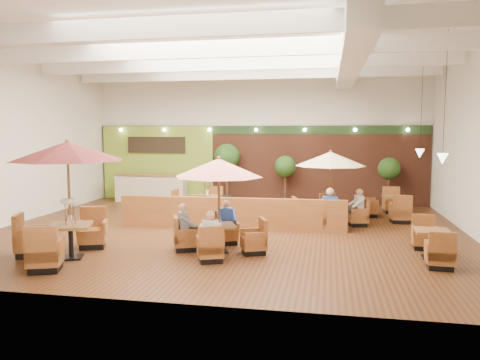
% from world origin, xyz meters
% --- Properties ---
extents(room, '(14.04, 14.00, 5.52)m').
position_xyz_m(room, '(0.25, 1.22, 3.63)').
color(room, '#381E0F').
rests_on(room, ground).
extents(service_counter, '(3.00, 0.75, 1.18)m').
position_xyz_m(service_counter, '(-4.40, 5.10, 0.58)').
color(service_counter, beige).
rests_on(service_counter, ground).
extents(booth_divider, '(7.02, 0.37, 0.97)m').
position_xyz_m(booth_divider, '(0.05, 0.31, 0.49)').
color(booth_divider, brown).
rests_on(booth_divider, ground).
extents(table_0, '(2.77, 2.94, 2.82)m').
position_xyz_m(table_0, '(-3.05, -3.66, 2.00)').
color(table_0, brown).
rests_on(table_0, ground).
extents(table_1, '(2.48, 2.48, 2.39)m').
position_xyz_m(table_1, '(0.32, -2.45, 1.64)').
color(table_1, brown).
rests_on(table_1, ground).
extents(table_2, '(2.46, 2.46, 2.40)m').
position_xyz_m(table_2, '(3.03, 1.50, 1.65)').
color(table_2, brown).
rests_on(table_2, ground).
extents(table_3, '(1.65, 2.46, 1.51)m').
position_xyz_m(table_3, '(-1.44, 2.25, 0.45)').
color(table_3, brown).
rests_on(table_3, ground).
extents(table_4, '(0.81, 2.32, 0.86)m').
position_xyz_m(table_4, '(5.40, -2.07, 0.33)').
color(table_4, brown).
rests_on(table_4, ground).
extents(table_5, '(1.73, 2.55, 0.94)m').
position_xyz_m(table_5, '(5.03, 3.21, 0.35)').
color(table_5, brown).
rests_on(table_5, ground).
extents(topiary_0, '(1.07, 1.07, 2.48)m').
position_xyz_m(topiary_0, '(-1.15, 5.30, 1.85)').
color(topiary_0, black).
rests_on(topiary_0, ground).
extents(topiary_1, '(0.86, 0.86, 2.01)m').
position_xyz_m(topiary_1, '(1.26, 5.30, 1.50)').
color(topiary_1, black).
rests_on(topiary_1, ground).
extents(topiary_2, '(0.85, 0.85, 1.98)m').
position_xyz_m(topiary_2, '(5.30, 5.30, 1.47)').
color(topiary_2, black).
rests_on(topiary_2, ground).
extents(diner_0, '(0.41, 0.38, 0.75)m').
position_xyz_m(diner_0, '(0.32, -3.32, 0.74)').
color(diner_0, silver).
rests_on(diner_0, ground).
extents(diner_1, '(0.40, 0.37, 0.71)m').
position_xyz_m(diner_1, '(0.32, -1.58, 0.73)').
color(diner_1, '#2A4EB6').
rests_on(diner_1, ground).
extents(diner_2, '(0.40, 0.41, 0.74)m').
position_xyz_m(diner_2, '(-0.55, -2.45, 0.74)').
color(diner_2, gray).
rests_on(diner_2, ground).
extents(diner_3, '(0.44, 0.37, 0.85)m').
position_xyz_m(diner_3, '(3.03, 0.62, 0.78)').
color(diner_3, '#2A4EB6').
rests_on(diner_3, ground).
extents(diner_4, '(0.36, 0.40, 0.73)m').
position_xyz_m(diner_4, '(3.90, 1.50, 0.73)').
color(diner_4, silver).
rests_on(diner_4, ground).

